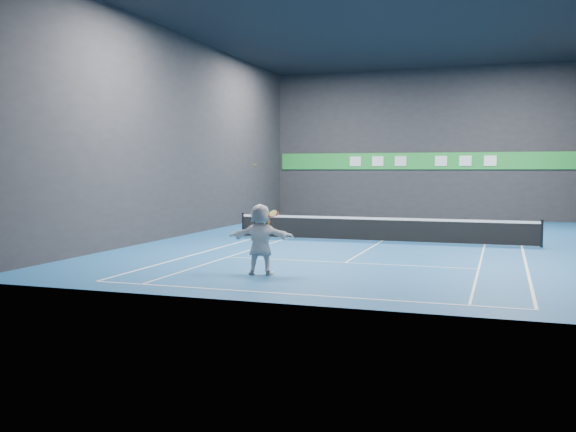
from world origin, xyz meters
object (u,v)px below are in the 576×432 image
(player, at_px, (261,239))
(tennis_racket, at_px, (273,216))
(tennis_ball, at_px, (255,165))
(tennis_net, at_px, (381,229))

(player, relative_size, tennis_racket, 3.74)
(tennis_racket, bearing_deg, tennis_ball, 178.15)
(tennis_ball, relative_size, tennis_racket, 0.12)
(player, distance_m, tennis_net, 9.57)
(player, relative_size, tennis_ball, 32.52)
(tennis_net, distance_m, tennis_racket, 9.52)
(tennis_ball, relative_size, tennis_net, 0.00)
(tennis_net, relative_size, tennis_racket, 23.18)
(tennis_ball, xyz_separation_m, tennis_net, (1.93, 9.33, -2.56))
(tennis_ball, bearing_deg, player, -19.47)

